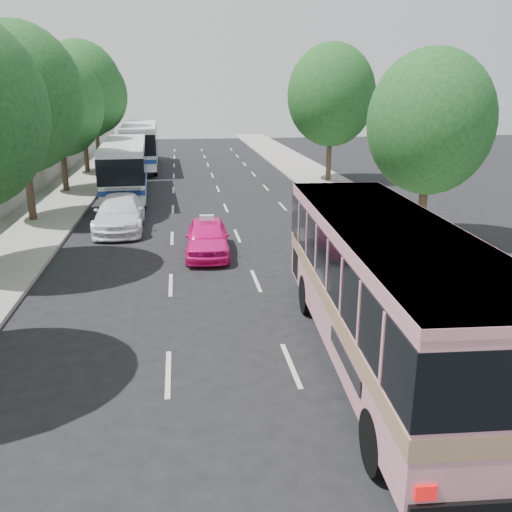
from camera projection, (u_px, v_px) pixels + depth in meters
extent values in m
plane|color=black|center=(240.00, 332.00, 14.68)|extent=(120.00, 120.00, 0.00)
cube|color=#9E998E|center=(62.00, 198.00, 32.44)|extent=(4.00, 90.00, 0.15)
cube|color=#9E998E|center=(337.00, 191.00, 34.71)|extent=(4.00, 90.00, 0.12)
cube|color=#9E998E|center=(29.00, 185.00, 31.96)|extent=(0.30, 90.00, 1.50)
cylinder|color=#38281E|center=(29.00, 184.00, 26.20)|extent=(0.36, 0.36, 3.80)
ellipsoid|color=#18451B|center=(18.00, 98.00, 25.02)|extent=(6.00, 6.00, 6.90)
sphere|color=#18451B|center=(22.00, 70.00, 24.43)|extent=(3.90, 3.90, 3.90)
cylinder|color=#38281E|center=(64.00, 165.00, 33.83)|extent=(0.36, 0.36, 3.50)
ellipsoid|color=#18451B|center=(58.00, 104.00, 32.74)|extent=(5.52, 5.52, 6.35)
sphere|color=#18451B|center=(62.00, 85.00, 32.18)|extent=(3.59, 3.59, 3.59)
cylinder|color=#38281E|center=(86.00, 148.00, 41.33)|extent=(0.36, 0.36, 3.99)
ellipsoid|color=#18451B|center=(80.00, 90.00, 40.09)|extent=(6.30, 6.30, 7.24)
sphere|color=#18451B|center=(84.00, 72.00, 39.49)|extent=(4.09, 4.09, 4.09)
cylinder|color=#38281E|center=(97.00, 140.00, 48.91)|extent=(0.36, 0.36, 3.72)
ellipsoid|color=#18451B|center=(94.00, 95.00, 47.76)|extent=(5.88, 5.88, 6.76)
sphere|color=#18451B|center=(97.00, 81.00, 47.18)|extent=(3.82, 3.82, 3.82)
cylinder|color=#38281E|center=(423.00, 205.00, 22.93)|extent=(0.36, 0.36, 3.23)
ellipsoid|color=#18451B|center=(430.00, 122.00, 21.92)|extent=(5.10, 5.10, 5.87)
sphere|color=#18451B|center=(446.00, 96.00, 21.39)|extent=(3.32, 3.31, 3.31)
cylinder|color=#38281E|center=(329.00, 154.00, 38.02)|extent=(0.36, 0.36, 3.80)
ellipsoid|color=#18451B|center=(331.00, 95.00, 36.84)|extent=(6.00, 6.00, 6.90)
sphere|color=#18451B|center=(339.00, 76.00, 36.25)|extent=(3.90, 3.90, 3.90)
cube|color=pink|center=(385.00, 285.00, 12.38)|extent=(3.36, 10.99, 2.91)
cube|color=#9E7A59|center=(384.00, 299.00, 12.48)|extent=(3.40, 11.01, 0.38)
cube|color=black|center=(387.00, 263.00, 12.22)|extent=(3.41, 11.02, 1.19)
cube|color=pink|center=(390.00, 227.00, 11.97)|extent=(3.38, 11.01, 0.17)
cylinder|color=black|center=(307.00, 294.00, 15.81)|extent=(0.39, 1.15, 1.13)
cylinder|color=black|center=(388.00, 292.00, 16.00)|extent=(0.39, 1.15, 1.13)
cylinder|color=black|center=(377.00, 442.00, 9.20)|extent=(0.39, 1.15, 1.13)
imported|color=#FB158C|center=(207.00, 237.00, 21.33)|extent=(1.91, 4.27, 1.43)
imported|color=white|center=(120.00, 213.00, 25.19)|extent=(2.26, 5.39, 1.55)
cube|color=white|center=(125.00, 165.00, 32.59)|extent=(2.83, 11.10, 2.80)
cube|color=black|center=(125.00, 160.00, 32.49)|extent=(2.88, 11.13, 1.38)
cube|color=navy|center=(126.00, 177.00, 32.80)|extent=(2.87, 11.12, 0.28)
cube|color=white|center=(124.00, 143.00, 32.19)|extent=(2.85, 11.12, 0.13)
cylinder|color=black|center=(113.00, 180.00, 36.09)|extent=(0.34, 1.02, 1.01)
cylinder|color=black|center=(145.00, 179.00, 36.45)|extent=(0.34, 1.02, 1.01)
cylinder|color=black|center=(105.00, 201.00, 29.21)|extent=(0.34, 1.02, 1.01)
cylinder|color=black|center=(143.00, 200.00, 29.56)|extent=(0.34, 1.02, 1.01)
cube|color=white|center=(141.00, 143.00, 44.08)|extent=(2.85, 12.07, 3.05)
cube|color=black|center=(140.00, 138.00, 43.97)|extent=(2.90, 12.10, 1.50)
cube|color=navy|center=(141.00, 153.00, 44.31)|extent=(2.89, 12.09, 0.30)
cube|color=white|center=(140.00, 125.00, 43.65)|extent=(2.87, 12.09, 0.14)
cylinder|color=black|center=(130.00, 157.00, 47.94)|extent=(0.35, 1.11, 1.10)
cylinder|color=black|center=(156.00, 156.00, 48.29)|extent=(0.35, 1.11, 1.10)
cylinder|color=black|center=(125.00, 169.00, 40.40)|extent=(0.35, 1.11, 1.10)
cylinder|color=black|center=(155.00, 169.00, 40.75)|extent=(0.35, 1.11, 1.10)
cube|color=silver|center=(207.00, 217.00, 21.09)|extent=(0.56, 0.21, 0.18)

